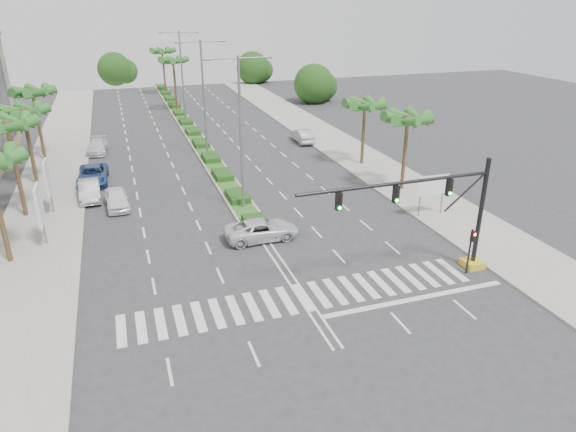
# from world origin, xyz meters

# --- Properties ---
(ground) EXTENTS (160.00, 160.00, 0.00)m
(ground) POSITION_xyz_m (0.00, 0.00, 0.00)
(ground) COLOR #333335
(ground) RESTS_ON ground
(footpath_right) EXTENTS (6.00, 120.00, 0.15)m
(footpath_right) POSITION_xyz_m (15.20, 20.00, 0.07)
(footpath_right) COLOR gray
(footpath_right) RESTS_ON ground
(footpath_left) EXTENTS (6.00, 120.00, 0.15)m
(footpath_left) POSITION_xyz_m (-15.20, 20.00, 0.07)
(footpath_left) COLOR gray
(footpath_left) RESTS_ON ground
(median) EXTENTS (2.20, 75.00, 0.20)m
(median) POSITION_xyz_m (0.00, 45.00, 0.10)
(median) COLOR gray
(median) RESTS_ON ground
(median_grass) EXTENTS (1.80, 75.00, 0.04)m
(median_grass) POSITION_xyz_m (0.00, 45.00, 0.22)
(median_grass) COLOR #316221
(median_grass) RESTS_ON median
(signal_gantry) EXTENTS (12.60, 1.20, 7.20)m
(signal_gantry) POSITION_xyz_m (9.27, -0.00, 3.46)
(signal_gantry) COLOR gold
(signal_gantry) RESTS_ON ground
(pedestrian_signal) EXTENTS (0.28, 0.36, 3.00)m
(pedestrian_signal) POSITION_xyz_m (10.60, -0.68, 2.04)
(pedestrian_signal) COLOR black
(pedestrian_signal) RESTS_ON ground
(direction_sign) EXTENTS (2.70, 0.11, 3.40)m
(direction_sign) POSITION_xyz_m (13.50, 7.99, 2.45)
(direction_sign) COLOR slate
(direction_sign) RESTS_ON ground
(billboard_near) EXTENTS (0.18, 2.10, 4.35)m
(billboard_near) POSITION_xyz_m (-14.50, 12.00, 2.96)
(billboard_near) COLOR slate
(billboard_near) RESTS_ON ground
(billboard_far) EXTENTS (0.18, 2.10, 4.35)m
(billboard_far) POSITION_xyz_m (-14.50, 18.00, 2.96)
(billboard_far) COLOR slate
(billboard_far) RESTS_ON ground
(palm_left_mid) EXTENTS (4.57, 4.68, 7.95)m
(palm_left_mid) POSITION_xyz_m (-16.50, 18.00, 7.08)
(palm_left_mid) COLOR brown
(palm_left_mid) RESTS_ON ground
(palm_left_far) EXTENTS (4.57, 4.68, 7.35)m
(palm_left_far) POSITION_xyz_m (-16.50, 26.00, 6.50)
(palm_left_far) COLOR brown
(palm_left_far) RESTS_ON ground
(palm_left_end) EXTENTS (4.57, 4.68, 7.75)m
(palm_left_end) POSITION_xyz_m (-16.50, 34.00, 6.88)
(palm_left_end) COLOR brown
(palm_left_end) RESTS_ON ground
(palm_right_near) EXTENTS (4.57, 4.68, 7.05)m
(palm_right_near) POSITION_xyz_m (14.50, 14.00, 6.20)
(palm_right_near) COLOR brown
(palm_right_near) RESTS_ON ground
(palm_right_far) EXTENTS (4.57, 4.68, 6.75)m
(palm_right_far) POSITION_xyz_m (14.50, 22.00, 5.91)
(palm_right_far) COLOR brown
(palm_right_far) RESTS_ON ground
(palm_median_a) EXTENTS (4.57, 4.68, 8.05)m
(palm_median_a) POSITION_xyz_m (0.00, 55.00, 7.17)
(palm_median_a) COLOR brown
(palm_median_a) RESTS_ON ground
(palm_median_b) EXTENTS (4.57, 4.68, 8.05)m
(palm_median_b) POSITION_xyz_m (0.00, 70.00, 7.17)
(palm_median_b) COLOR brown
(palm_median_b) RESTS_ON ground
(streetlight_near) EXTENTS (5.10, 0.25, 12.00)m
(streetlight_near) POSITION_xyz_m (0.00, 14.00, 6.81)
(streetlight_near) COLOR slate
(streetlight_near) RESTS_ON ground
(streetlight_mid) EXTENTS (5.10, 0.25, 12.00)m
(streetlight_mid) POSITION_xyz_m (0.00, 30.00, 6.81)
(streetlight_mid) COLOR slate
(streetlight_mid) RESTS_ON ground
(streetlight_far) EXTENTS (5.10, 0.25, 12.00)m
(streetlight_far) POSITION_xyz_m (0.00, 46.00, 6.81)
(streetlight_far) COLOR slate
(streetlight_far) RESTS_ON ground
(car_parked_a) EXTENTS (2.04, 4.54, 1.52)m
(car_parked_a) POSITION_xyz_m (-9.66, 17.70, 0.76)
(car_parked_a) COLOR white
(car_parked_a) RESTS_ON ground
(car_parked_b) EXTENTS (1.87, 4.84, 1.57)m
(car_parked_b) POSITION_xyz_m (-11.80, 20.49, 0.79)
(car_parked_b) COLOR silver
(car_parked_b) RESTS_ON ground
(car_parked_c) EXTENTS (2.81, 5.72, 1.56)m
(car_parked_c) POSITION_xyz_m (-11.57, 24.80, 0.78)
(car_parked_c) COLOR navy
(car_parked_c) RESTS_ON ground
(car_parked_d) EXTENTS (2.48, 5.06, 1.42)m
(car_parked_d) POSITION_xyz_m (-11.25, 35.30, 0.71)
(car_parked_d) COLOR silver
(car_parked_d) RESTS_ON ground
(car_crossing) EXTENTS (5.26, 2.48, 1.45)m
(car_crossing) POSITION_xyz_m (-0.11, 8.19, 0.73)
(car_crossing) COLOR silver
(car_crossing) RESTS_ON ground
(car_right) EXTENTS (1.91, 4.86, 1.57)m
(car_right) POSITION_xyz_m (11.80, 32.25, 0.79)
(car_right) COLOR silver
(car_right) RESTS_ON ground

